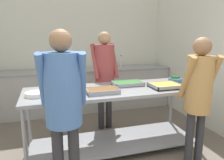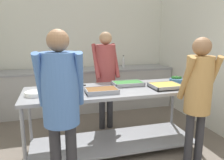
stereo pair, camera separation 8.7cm
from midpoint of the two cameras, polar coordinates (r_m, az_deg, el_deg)
name	(u,v)px [view 1 (the left image)]	position (r m, az deg, el deg)	size (l,w,h in m)	color
wall_rear	(79,48)	(5.01, -9.21, 8.26)	(4.00, 0.06, 2.65)	silver
wall_right	(211,53)	(4.08, 23.95, 6.56)	(0.06, 3.89, 2.65)	silver
back_counter	(82,90)	(4.78, -8.24, -2.50)	(3.84, 0.65, 0.90)	#A8A8A8
serving_counter	(114,109)	(3.07, -0.26, -7.58)	(2.40, 0.84, 0.91)	gray
plate_stack	(35,94)	(2.80, -20.21, -3.48)	(0.25, 0.25, 0.05)	white
sauce_pan	(65,88)	(2.92, -12.90, -2.13)	(0.41, 0.27, 0.07)	gray
serving_tray_roast	(102,91)	(2.77, -3.43, -2.85)	(0.40, 0.27, 0.05)	gray
serving_tray_vegetables	(128,84)	(3.17, 3.31, -0.95)	(0.43, 0.27, 0.05)	gray
serving_tray_greens	(165,86)	(3.11, 12.91, -1.48)	(0.40, 0.33, 0.05)	gray
broccoli_bowl	(175,80)	(3.51, 15.49, 0.12)	(0.21, 0.21, 0.10)	#3D668C
guest_serving_left	(199,89)	(2.74, 20.85, -2.19)	(0.43, 0.35, 1.61)	#2D2D33
guest_serving_right	(63,97)	(2.16, -13.73, -4.41)	(0.48, 0.37, 1.69)	#2D2D33
cook_behind_counter	(105,70)	(3.68, -2.61, 2.66)	(0.44, 0.35, 1.67)	#2D2D33
water_bottle	(121,62)	(4.93, 1.82, 4.79)	(0.06, 0.06, 0.27)	silver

